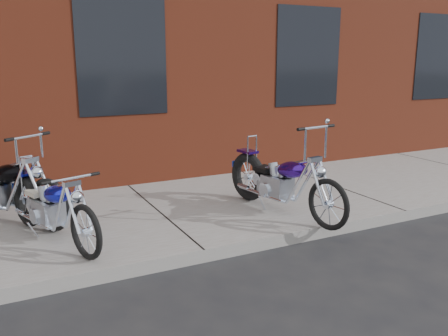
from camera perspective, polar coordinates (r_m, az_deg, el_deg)
ground at (r=5.24m, az=-2.35°, el=-11.33°), size 120.00×120.00×0.00m
sidewalk at (r=6.52m, az=-7.85°, el=-5.78°), size 22.00×3.00×0.15m
chopper_purple at (r=6.32m, az=6.93°, el=-1.88°), size 0.59×2.18×1.23m
chopper_blue at (r=5.68m, az=-20.05°, el=-4.64°), size 0.77×1.96×0.88m
chopper_third at (r=6.58m, az=-25.32°, el=-2.36°), size 1.41×1.89×1.15m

